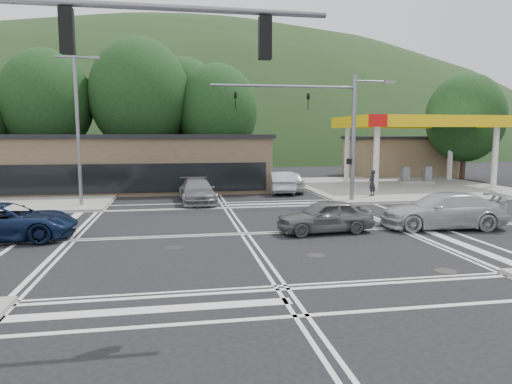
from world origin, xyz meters
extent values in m
plane|color=black|center=(0.00, 0.00, 0.00)|extent=(120.00, 120.00, 0.00)
cube|color=gray|center=(15.00, 15.00, 0.07)|extent=(16.00, 16.00, 0.15)
cube|color=gray|center=(-15.00, 15.00, 0.07)|extent=(16.00, 16.00, 0.15)
cylinder|color=silver|center=(12.00, 13.00, 2.50)|extent=(0.44, 0.44, 5.00)
cylinder|color=silver|center=(12.00, 19.00, 2.50)|extent=(0.44, 0.44, 5.00)
cylinder|color=silver|center=(22.00, 13.00, 2.50)|extent=(0.44, 0.44, 5.00)
cylinder|color=silver|center=(22.00, 19.00, 2.50)|extent=(0.44, 0.44, 5.00)
cube|color=silver|center=(17.00, 16.00, 5.30)|extent=(12.00, 8.00, 0.60)
cube|color=yellow|center=(17.00, 12.00, 5.30)|extent=(12.20, 0.25, 0.90)
cube|color=yellow|center=(17.00, 20.00, 5.30)|extent=(12.20, 0.25, 0.90)
cube|color=yellow|center=(11.00, 16.00, 5.30)|extent=(0.25, 8.20, 0.90)
cube|color=yellow|center=(23.00, 16.00, 5.30)|extent=(0.25, 8.20, 0.90)
cube|color=red|center=(11.50, 11.85, 5.30)|extent=(1.40, 0.12, 0.90)
cube|color=gray|center=(17.00, 16.00, 0.25)|extent=(3.00, 1.00, 0.30)
cube|color=slate|center=(16.00, 16.00, 0.95)|extent=(0.60, 0.50, 1.30)
cube|color=slate|center=(18.00, 16.00, 0.95)|extent=(0.60, 0.50, 1.30)
cube|color=#846B4F|center=(20.00, 25.00, 1.90)|extent=(10.00, 6.00, 3.80)
cube|color=brown|center=(-8.00, 17.00, 2.00)|extent=(24.00, 8.00, 4.00)
ellipsoid|color=#213819|center=(0.00, 90.00, 0.00)|extent=(252.00, 126.00, 140.00)
cylinder|color=#382619|center=(-14.00, 24.00, 2.42)|extent=(0.50, 0.50, 4.84)
ellipsoid|color=black|center=(-14.00, 24.00, 7.15)|extent=(8.00, 8.00, 9.20)
cylinder|color=#382619|center=(-6.00, 24.00, 2.64)|extent=(0.50, 0.50, 5.28)
ellipsoid|color=black|center=(-6.00, 24.00, 7.80)|extent=(9.00, 9.00, 10.35)
cylinder|color=#382619|center=(1.00, 24.00, 2.20)|extent=(0.50, 0.50, 4.40)
ellipsoid|color=black|center=(1.00, 24.00, 6.50)|extent=(7.60, 7.60, 8.74)
cylinder|color=#382619|center=(-2.00, 28.00, 2.42)|extent=(0.50, 0.50, 4.84)
ellipsoid|color=black|center=(-2.00, 28.00, 7.15)|extent=(8.40, 8.40, 9.66)
cylinder|color=#382619|center=(24.00, 20.00, 1.98)|extent=(0.50, 0.50, 3.96)
ellipsoid|color=black|center=(24.00, 20.00, 5.85)|extent=(7.20, 7.20, 8.28)
cylinder|color=slate|center=(-8.50, 9.00, 4.50)|extent=(0.20, 0.20, 9.00)
cylinder|color=slate|center=(-8.50, 9.00, 8.70)|extent=(2.20, 0.12, 0.12)
cube|color=slate|center=(-7.40, 9.00, 8.70)|extent=(0.60, 0.25, 0.15)
cylinder|color=slate|center=(8.20, 8.20, 4.00)|extent=(0.28, 0.28, 8.00)
cylinder|color=slate|center=(3.70, 8.20, 7.20)|extent=(9.00, 0.16, 0.16)
imported|color=black|center=(5.20, 8.20, 6.30)|extent=(0.16, 0.20, 1.00)
imported|color=black|center=(0.70, 8.20, 6.30)|extent=(0.16, 0.20, 1.00)
cylinder|color=slate|center=(9.40, 8.20, 7.60)|extent=(2.40, 0.12, 0.12)
cube|color=slate|center=(10.50, 8.20, 7.60)|extent=(0.70, 0.30, 0.15)
cube|color=black|center=(7.95, 8.20, 2.60)|extent=(0.25, 0.30, 0.35)
cylinder|color=slate|center=(-3.70, -8.20, 7.20)|extent=(9.00, 0.16, 0.16)
cube|color=black|center=(-5.20, -8.20, 6.60)|extent=(0.30, 0.25, 1.00)
cube|color=black|center=(-0.70, -8.20, 6.60)|extent=(0.30, 0.25, 1.00)
imported|color=#0D1A3A|center=(-9.78, 0.50, 0.77)|extent=(5.54, 2.62, 1.53)
imported|color=#585B5D|center=(3.54, -0.30, 0.72)|extent=(4.38, 2.06, 1.45)
imported|color=#ACAFB4|center=(9.21, -0.30, 0.82)|extent=(5.86, 2.96, 1.63)
imported|color=#A7A9AE|center=(4.76, 13.50, 0.79)|extent=(2.22, 4.95, 1.58)
imported|color=silver|center=(5.50, 14.00, 0.79)|extent=(2.27, 4.81, 1.59)
imported|color=slate|center=(-1.60, 9.49, 0.75)|extent=(2.33, 5.28, 1.51)
imported|color=black|center=(10.21, 9.63, 1.03)|extent=(0.76, 0.73, 1.76)
camera|label=1|loc=(-2.86, -19.29, 4.32)|focal=32.00mm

